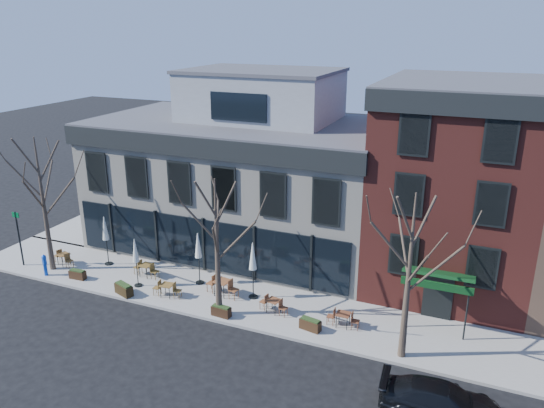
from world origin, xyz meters
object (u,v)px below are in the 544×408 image
at_px(cafe_set_0, 64,258).
at_px(umbrella_0, 105,231).
at_px(parked_sedan, 442,402).
at_px(call_box, 45,264).

bearing_deg(cafe_set_0, umbrella_0, 24.02).
bearing_deg(umbrella_0, parked_sedan, -15.66).
bearing_deg(parked_sedan, cafe_set_0, 74.57).
relative_size(call_box, cafe_set_0, 0.80).
xyz_separation_m(call_box, cafe_set_0, (-0.08, 1.52, -0.26)).
xyz_separation_m(parked_sedan, umbrella_0, (-19.85, 5.57, 1.64)).
relative_size(call_box, umbrella_0, 0.43).
xyz_separation_m(parked_sedan, cafe_set_0, (-22.27, 4.49, -0.08)).
bearing_deg(umbrella_0, call_box, -132.04).
distance_m(cafe_set_0, umbrella_0, 3.16).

